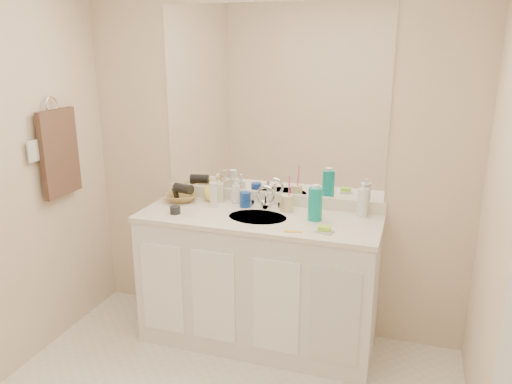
{
  "coord_description": "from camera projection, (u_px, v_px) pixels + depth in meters",
  "views": [
    {
      "loc": [
        0.91,
        -1.79,
        1.92
      ],
      "look_at": [
        0.0,
        0.97,
        1.05
      ],
      "focal_mm": 35.0,
      "sensor_mm": 36.0,
      "label": 1
    }
  ],
  "objects": [
    {
      "name": "mirror",
      "position": [
        272.0,
        102.0,
        3.18
      ],
      "size": [
        1.48,
        0.01,
        1.2
      ],
      "primitive_type": "cube",
      "color": "white",
      "rests_on": "wall_back"
    },
    {
      "name": "countertop",
      "position": [
        258.0,
        218.0,
        3.13
      ],
      "size": [
        1.52,
        0.57,
        0.03
      ],
      "primitive_type": "cube",
      "color": "silver",
      "rests_on": "vanity_cabinet"
    },
    {
      "name": "orange_comb",
      "position": [
        293.0,
        232.0,
        2.86
      ],
      "size": [
        0.1,
        0.05,
        0.0
      ],
      "primitive_type": "cube",
      "rotation": [
        0.0,
        0.0,
        0.28
      ],
      "color": "#FFA61A",
      "rests_on": "countertop"
    },
    {
      "name": "mouthwash_bottle",
      "position": [
        315.0,
        204.0,
        3.03
      ],
      "size": [
        0.09,
        0.09,
        0.2
      ],
      "primitive_type": "cylinder",
      "rotation": [
        0.0,
        0.0,
        -0.08
      ],
      "color": "#0C958B",
      "rests_on": "countertop"
    },
    {
      "name": "soap_bottle_cream",
      "position": [
        218.0,
        188.0,
        3.39
      ],
      "size": [
        0.11,
        0.11,
        0.19
      ],
      "primitive_type": "imported",
      "rotation": [
        0.0,
        0.0,
        0.27
      ],
      "color": "beige",
      "rests_on": "countertop"
    },
    {
      "name": "hair_dryer",
      "position": [
        183.0,
        189.0,
        3.39
      ],
      "size": [
        0.14,
        0.09,
        0.07
      ],
      "primitive_type": "cylinder",
      "rotation": [
        0.0,
        1.57,
        -0.2
      ],
      "color": "black",
      "rests_on": "wicker_basket"
    },
    {
      "name": "blue_mug",
      "position": [
        245.0,
        200.0,
        3.29
      ],
      "size": [
        0.08,
        0.08,
        0.1
      ],
      "primitive_type": "cylinder",
      "rotation": [
        0.0,
        0.0,
        -0.04
      ],
      "color": "#163D9A",
      "rests_on": "countertop"
    },
    {
      "name": "tan_cup",
      "position": [
        287.0,
        203.0,
        3.19
      ],
      "size": [
        0.1,
        0.1,
        0.11
      ],
      "primitive_type": "cylinder",
      "rotation": [
        0.0,
        0.0,
        -0.33
      ],
      "color": "beige",
      "rests_on": "countertop"
    },
    {
      "name": "sink_basin",
      "position": [
        257.0,
        219.0,
        3.11
      ],
      "size": [
        0.37,
        0.37,
        0.02
      ],
      "primitive_type": "cylinder",
      "color": "beige",
      "rests_on": "countertop"
    },
    {
      "name": "backsplash",
      "position": [
        270.0,
        198.0,
        3.35
      ],
      "size": [
        1.52,
        0.03,
        0.08
      ],
      "primitive_type": "cube",
      "color": "silver",
      "rests_on": "countertop"
    },
    {
      "name": "switch_plate",
      "position": [
        33.0,
        151.0,
        2.98
      ],
      "size": [
        0.01,
        0.08,
        0.13
      ],
      "primitive_type": "cube",
      "color": "silver",
      "rests_on": "wall_left"
    },
    {
      "name": "faucet",
      "position": [
        266.0,
        200.0,
        3.26
      ],
      "size": [
        0.02,
        0.02,
        0.11
      ],
      "primitive_type": "cylinder",
      "color": "silver",
      "rests_on": "countertop"
    },
    {
      "name": "soap_bottle_white",
      "position": [
        236.0,
        190.0,
        3.36
      ],
      "size": [
        0.09,
        0.09,
        0.17
      ],
      "primitive_type": "imported",
      "rotation": [
        0.0,
        0.0,
        -0.41
      ],
      "color": "white",
      "rests_on": "countertop"
    },
    {
      "name": "soap_bottle_yellow",
      "position": [
        212.0,
        189.0,
        3.41
      ],
      "size": [
        0.16,
        0.16,
        0.16
      ],
      "primitive_type": "imported",
      "rotation": [
        0.0,
        0.0,
        -0.34
      ],
      "color": "#F9E661",
      "rests_on": "countertop"
    },
    {
      "name": "towel_ring",
      "position": [
        51.0,
        105.0,
        3.09
      ],
      "size": [
        0.01,
        0.11,
        0.11
      ],
      "primitive_type": "torus",
      "rotation": [
        0.0,
        1.57,
        0.0
      ],
      "color": "silver",
      "rests_on": "wall_left"
    },
    {
      "name": "wall_back",
      "position": [
        271.0,
        157.0,
        3.28
      ],
      "size": [
        2.6,
        0.02,
        2.4
      ],
      "primitive_type": "cube",
      "color": "beige",
      "rests_on": "floor"
    },
    {
      "name": "clear_pump_bottle",
      "position": [
        363.0,
        203.0,
        3.09
      ],
      "size": [
        0.08,
        0.08,
        0.18
      ],
      "primitive_type": "cylinder",
      "rotation": [
        0.0,
        0.0,
        -0.14
      ],
      "color": "white",
      "rests_on": "countertop"
    },
    {
      "name": "toothbrush",
      "position": [
        289.0,
        189.0,
        3.16
      ],
      "size": [
        0.02,
        0.04,
        0.19
      ],
      "primitive_type": "cylinder",
      "rotation": [
        0.14,
        0.0,
        0.19
      ],
      "color": "#F440B1",
      "rests_on": "tan_cup"
    },
    {
      "name": "wicker_basket",
      "position": [
        181.0,
        197.0,
        3.41
      ],
      "size": [
        0.28,
        0.28,
        0.05
      ],
      "primitive_type": "imported",
      "rotation": [
        0.0,
        0.0,
        0.43
      ],
      "color": "olive",
      "rests_on": "countertop"
    },
    {
      "name": "hand_towel",
      "position": [
        59.0,
        153.0,
        3.17
      ],
      "size": [
        0.04,
        0.32,
        0.55
      ],
      "primitive_type": "cube",
      "color": "#2F2019",
      "rests_on": "towel_ring"
    },
    {
      "name": "dark_jar",
      "position": [
        175.0,
        210.0,
        3.16
      ],
      "size": [
        0.07,
        0.07,
        0.05
      ],
      "primitive_type": "cylinder",
      "rotation": [
        0.0,
        0.0,
        -0.01
      ],
      "color": "black",
      "rests_on": "countertop"
    },
    {
      "name": "vanity_cabinet",
      "position": [
        258.0,
        282.0,
        3.26
      ],
      "size": [
        1.5,
        0.55,
        0.85
      ],
      "primitive_type": "cube",
      "color": "white",
      "rests_on": "floor"
    },
    {
      "name": "green_soap",
      "position": [
        324.0,
        228.0,
        2.85
      ],
      "size": [
        0.07,
        0.05,
        0.03
      ],
      "primitive_type": "cube",
      "rotation": [
        0.0,
        0.0,
        0.02
      ],
      "color": "#A1E437",
      "rests_on": "soap_dish"
    },
    {
      "name": "extra_white_bottle",
      "position": [
        214.0,
        195.0,
        3.28
      ],
      "size": [
        0.06,
        0.06,
        0.16
      ],
      "primitive_type": "cylinder",
      "rotation": [
        0.0,
        0.0,
        0.12
      ],
      "color": "silver",
      "rests_on": "countertop"
    },
    {
      "name": "soap_dish",
      "position": [
        324.0,
        231.0,
        2.85
      ],
      "size": [
        0.11,
        0.1,
        0.01
      ],
      "primitive_type": "cube",
      "rotation": [
        0.0,
        0.0,
        -0.27
      ],
      "color": "silver",
      "rests_on": "countertop"
    }
  ]
}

